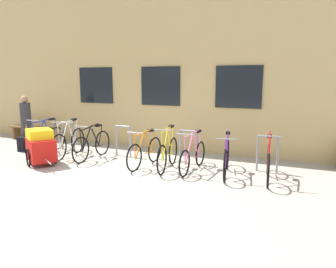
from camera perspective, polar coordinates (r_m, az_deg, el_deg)
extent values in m
plane|color=#9E998E|center=(7.56, -11.53, -7.45)|extent=(42.00, 42.00, 0.00)
cube|color=tan|center=(13.21, 5.05, 11.93)|extent=(28.00, 6.86, 5.40)
cube|color=black|center=(11.21, -12.70, 8.43)|extent=(1.30, 0.04, 1.18)
cube|color=black|center=(9.99, -1.36, 8.51)|extent=(1.30, 0.04, 1.18)
cube|color=black|center=(9.25, 12.41, 8.16)|extent=(1.30, 0.04, 1.18)
cylinder|color=gray|center=(10.64, -18.31, -0.30)|extent=(0.05, 0.05, 0.87)
cylinder|color=gray|center=(10.34, -16.39, -0.48)|extent=(0.05, 0.05, 0.87)
cylinder|color=gray|center=(10.42, -17.48, 1.96)|extent=(0.46, 0.05, 0.05)
cylinder|color=gray|center=(9.44, -9.18, -1.17)|extent=(0.05, 0.05, 0.87)
cylinder|color=gray|center=(9.20, -6.75, -1.40)|extent=(0.05, 0.05, 0.87)
cylinder|color=gray|center=(9.24, -8.05, 1.36)|extent=(0.46, 0.05, 0.05)
cylinder|color=gray|center=(8.55, 2.21, -2.22)|extent=(0.05, 0.05, 0.87)
cylinder|color=gray|center=(8.39, 5.16, -2.48)|extent=(0.05, 0.05, 0.87)
cylinder|color=gray|center=(8.38, 3.70, 0.55)|extent=(0.46, 0.05, 0.05)
cylinder|color=gray|center=(8.06, 15.60, -3.34)|extent=(0.05, 0.05, 0.87)
cylinder|color=gray|center=(8.01, 18.89, -3.58)|extent=(0.05, 0.05, 0.87)
cylinder|color=gray|center=(7.95, 17.40, -0.41)|extent=(0.46, 0.05, 0.05)
torus|color=black|center=(8.67, -2.38, -2.79)|extent=(0.08, 0.69, 0.69)
torus|color=black|center=(7.82, -6.02, -4.25)|extent=(0.08, 0.69, 0.69)
cylinder|color=orange|center=(7.99, -4.97, -1.97)|extent=(0.06, 0.49, 0.65)
cylinder|color=orange|center=(8.33, -3.55, -1.64)|extent=(0.06, 0.36, 0.60)
cylinder|color=orange|center=(8.07, -4.39, 0.25)|extent=(0.08, 0.79, 0.09)
cylinder|color=orange|center=(8.46, -3.22, -3.29)|extent=(0.05, 0.51, 0.07)
cylinder|color=orange|center=(8.54, -2.69, -1.18)|extent=(0.04, 0.20, 0.54)
cylinder|color=orange|center=(7.77, -5.96, -2.14)|extent=(0.03, 0.08, 0.58)
cube|color=black|center=(8.41, -3.01, 0.69)|extent=(0.11, 0.21, 0.06)
cylinder|color=gray|center=(7.73, -5.90, 0.22)|extent=(0.44, 0.05, 0.03)
torus|color=black|center=(8.17, 10.55, -3.58)|extent=(0.17, 0.73, 0.74)
torus|color=black|center=(7.12, 10.09, -5.58)|extent=(0.17, 0.73, 0.74)
cylinder|color=#722D99|center=(7.34, 10.29, -3.08)|extent=(0.13, 0.52, 0.63)
cylinder|color=#722D99|center=(7.76, 10.47, -2.42)|extent=(0.10, 0.39, 0.62)
cylinder|color=#722D99|center=(7.46, 10.44, -0.53)|extent=(0.18, 0.85, 0.05)
cylinder|color=#722D99|center=(7.91, 10.44, -4.21)|extent=(0.12, 0.54, 0.08)
cylinder|color=#722D99|center=(8.02, 10.58, -1.83)|extent=(0.06, 0.20, 0.55)
cylinder|color=#722D99|center=(7.07, 10.17, -3.36)|extent=(0.04, 0.08, 0.56)
cube|color=black|center=(7.87, 10.62, 0.20)|extent=(0.13, 0.21, 0.06)
cylinder|color=gray|center=(7.03, 10.26, -0.87)|extent=(0.44, 0.10, 0.03)
torus|color=black|center=(10.08, -15.73, -1.14)|extent=(0.16, 0.76, 0.76)
torus|color=black|center=(9.23, -18.85, -2.31)|extent=(0.16, 0.76, 0.76)
cylinder|color=silver|center=(9.41, -18.03, -0.17)|extent=(0.12, 0.49, 0.73)
cylinder|color=silver|center=(9.74, -16.81, 0.17)|extent=(0.09, 0.36, 0.71)
cylinder|color=silver|center=(9.49, -17.62, 2.06)|extent=(0.17, 0.79, 0.06)
cylinder|color=silver|center=(9.87, -16.45, -1.57)|extent=(0.11, 0.51, 0.08)
cylinder|color=silver|center=(9.95, -16.07, 0.57)|extent=(0.06, 0.20, 0.65)
cylinder|color=silver|center=(9.19, -18.88, -0.28)|extent=(0.04, 0.08, 0.66)
cube|color=black|center=(9.83, -16.43, 2.49)|extent=(0.13, 0.21, 0.06)
cylinder|color=gray|center=(9.16, -18.92, 1.96)|extent=(0.44, 0.10, 0.03)
torus|color=black|center=(7.94, 17.37, -4.29)|extent=(0.12, 0.73, 0.73)
torus|color=black|center=(6.98, 17.40, -6.24)|extent=(0.12, 0.73, 0.73)
cylinder|color=red|center=(7.16, 17.52, -3.20)|extent=(0.09, 0.48, 0.76)
cylinder|color=red|center=(7.55, 17.48, -3.05)|extent=(0.08, 0.35, 0.62)
cylinder|color=red|center=(7.26, 17.64, -0.59)|extent=(0.12, 0.77, 0.17)
cylinder|color=red|center=(7.70, 17.37, -4.92)|extent=(0.08, 0.50, 0.08)
cylinder|color=red|center=(7.79, 17.48, -2.47)|extent=(0.05, 0.20, 0.56)
cylinder|color=red|center=(6.91, 17.54, -3.45)|extent=(0.04, 0.08, 0.69)
cube|color=black|center=(7.64, 17.60, -0.36)|extent=(0.12, 0.21, 0.06)
cylinder|color=gray|center=(6.87, 17.70, -0.36)|extent=(0.44, 0.08, 0.03)
torus|color=black|center=(8.36, 5.75, -3.48)|extent=(0.06, 0.64, 0.64)
torus|color=black|center=(7.38, 2.93, -5.26)|extent=(0.06, 0.64, 0.64)
cylinder|color=pink|center=(7.58, 3.80, -2.56)|extent=(0.05, 0.52, 0.71)
cylinder|color=pink|center=(7.97, 4.92, -2.13)|extent=(0.05, 0.39, 0.65)
cylinder|color=pink|center=(7.68, 4.32, 0.01)|extent=(0.06, 0.85, 0.09)
cylinder|color=pink|center=(8.12, 5.11, -4.04)|extent=(0.04, 0.54, 0.07)
cylinder|color=pink|center=(8.22, 5.58, -1.62)|extent=(0.03, 0.20, 0.59)
cylinder|color=pink|center=(7.33, 3.03, -2.80)|extent=(0.03, 0.08, 0.64)
cube|color=black|center=(8.07, 5.40, 0.51)|extent=(0.11, 0.20, 0.06)
cylinder|color=gray|center=(7.28, 3.13, -0.08)|extent=(0.44, 0.04, 0.03)
torus|color=black|center=(10.69, -19.14, -0.75)|extent=(0.06, 0.74, 0.74)
torus|color=black|center=(9.98, -22.84, -1.72)|extent=(0.06, 0.74, 0.74)
cylinder|color=#233893|center=(10.12, -21.88, 0.24)|extent=(0.05, 0.48, 0.73)
cylinder|color=#233893|center=(10.40, -20.44, 0.44)|extent=(0.05, 0.35, 0.68)
cylinder|color=#233893|center=(10.18, -21.40, 2.21)|extent=(0.06, 0.76, 0.08)
cylinder|color=#233893|center=(10.51, -20.01, -1.13)|extent=(0.04, 0.50, 0.08)
cylinder|color=#233893|center=(10.57, -19.55, 0.79)|extent=(0.03, 0.20, 0.62)
cylinder|color=#233893|center=(9.94, -22.87, 0.16)|extent=(0.03, 0.08, 0.66)
cube|color=black|center=(10.46, -19.98, 2.52)|extent=(0.11, 0.20, 0.06)
cylinder|color=gray|center=(9.91, -22.91, 2.23)|extent=(0.44, 0.04, 0.03)
torus|color=black|center=(9.62, -11.57, -1.59)|extent=(0.06, 0.73, 0.73)
torus|color=black|center=(8.80, -15.25, -2.81)|extent=(0.06, 0.73, 0.73)
cylinder|color=black|center=(8.97, -14.25, -0.75)|extent=(0.05, 0.49, 0.67)
cylinder|color=black|center=(9.29, -12.80, -0.57)|extent=(0.05, 0.37, 0.59)
cylinder|color=black|center=(9.05, -13.71, 1.21)|extent=(0.06, 0.80, 0.11)
cylinder|color=black|center=(9.41, -12.42, -2.03)|extent=(0.04, 0.52, 0.08)
cylinder|color=black|center=(9.50, -11.92, -0.15)|extent=(0.03, 0.20, 0.53)
cylinder|color=black|center=(8.76, -15.25, -0.87)|extent=(0.03, 0.08, 0.60)
cube|color=black|center=(9.38, -12.29, 1.50)|extent=(0.11, 0.20, 0.06)
cylinder|color=gray|center=(8.73, -15.25, 1.28)|extent=(0.44, 0.04, 0.03)
torus|color=black|center=(8.43, 0.91, -3.03)|extent=(0.13, 0.73, 0.73)
torus|color=black|center=(7.52, -1.10, -4.63)|extent=(0.13, 0.73, 0.73)
cylinder|color=yellow|center=(7.70, -0.50, -1.91)|extent=(0.09, 0.47, 0.74)
cylinder|color=yellow|center=(8.05, 0.28, -1.45)|extent=(0.08, 0.34, 0.72)
cylinder|color=yellow|center=(7.78, -0.17, 0.86)|extent=(0.12, 0.75, 0.05)
cylinder|color=yellow|center=(8.20, 0.45, -3.57)|extent=(0.08, 0.49, 0.08)
cylinder|color=yellow|center=(8.27, 0.75, -0.96)|extent=(0.05, 0.20, 0.66)
cylinder|color=yellow|center=(7.46, -1.05, -2.09)|extent=(0.04, 0.08, 0.67)
cube|color=black|center=(8.13, 0.58, 1.40)|extent=(0.12, 0.21, 0.06)
cylinder|color=gray|center=(7.42, -1.00, 0.72)|extent=(0.44, 0.08, 0.03)
cube|color=red|center=(8.97, -21.63, -2.57)|extent=(1.08, 1.00, 0.56)
cube|color=yellow|center=(8.98, -21.91, 0.03)|extent=(0.88, 0.85, 0.24)
torus|color=black|center=(9.07, -19.51, -3.48)|extent=(0.42, 0.30, 0.48)
torus|color=black|center=(8.95, -23.62, -3.93)|extent=(0.42, 0.30, 0.48)
cylinder|color=gray|center=(8.31, -20.53, -4.65)|extent=(0.48, 0.33, 0.03)
cube|color=brown|center=(12.67, -23.24, 1.14)|extent=(1.77, 0.40, 0.05)
cube|color=brown|center=(13.23, -25.28, 0.25)|extent=(0.08, 0.36, 0.44)
cube|color=brown|center=(12.21, -20.87, -0.19)|extent=(0.08, 0.36, 0.44)
cylinder|color=#3F3F42|center=(11.15, -23.28, -0.27)|extent=(0.14, 0.14, 0.82)
cylinder|color=#3F3F42|center=(11.04, -24.24, -0.43)|extent=(0.14, 0.14, 0.82)
cylinder|color=#333338|center=(11.00, -24.03, 3.42)|extent=(0.32, 0.32, 0.65)
sphere|color=tan|center=(10.97, -24.19, 5.67)|extent=(0.22, 0.22, 0.22)
cube|color=black|center=(10.85, -24.40, -1.65)|extent=(0.33, 0.29, 0.44)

